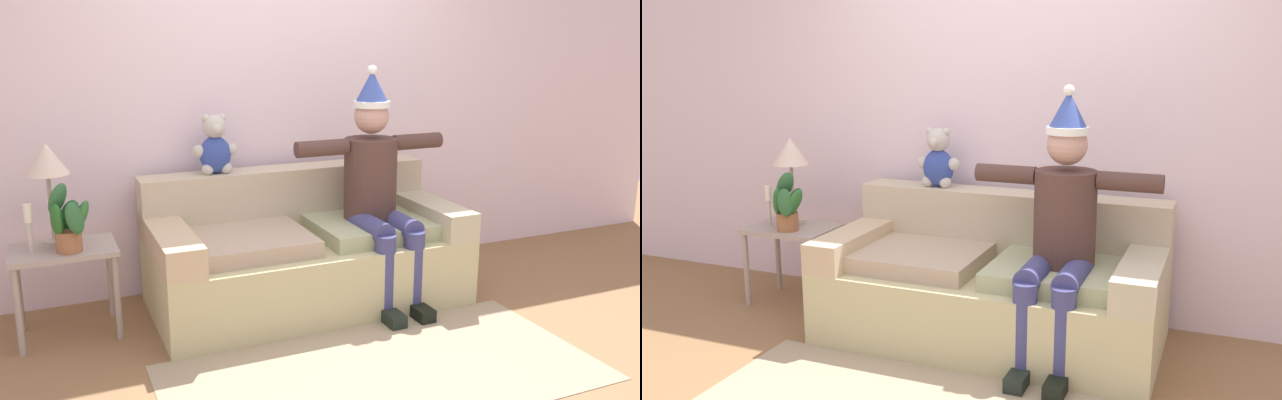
% 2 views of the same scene
% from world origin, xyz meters
% --- Properties ---
extents(ground_plane, '(10.00, 10.00, 0.00)m').
position_xyz_m(ground_plane, '(0.00, 0.00, 0.00)').
color(ground_plane, olive).
extents(back_wall, '(7.00, 0.10, 2.70)m').
position_xyz_m(back_wall, '(0.00, 1.55, 1.35)').
color(back_wall, silver).
rests_on(back_wall, ground_plane).
extents(couch, '(1.95, 0.95, 0.82)m').
position_xyz_m(couch, '(0.00, 1.00, 0.32)').
color(couch, '#C0B785').
rests_on(couch, ground_plane).
extents(person_seated, '(1.02, 0.77, 1.50)m').
position_xyz_m(person_seated, '(0.43, 0.83, 0.76)').
color(person_seated, '#4B322B').
rests_on(person_seated, ground_plane).
extents(teddy_bear, '(0.29, 0.17, 0.38)m').
position_xyz_m(teddy_bear, '(-0.48, 1.30, 0.99)').
color(teddy_bear, '#31469C').
rests_on(teddy_bear, couch).
extents(side_table, '(0.57, 0.40, 0.53)m').
position_xyz_m(side_table, '(-1.44, 1.04, 0.44)').
color(side_table, '#A8998F').
rests_on(side_table, ground_plane).
extents(table_lamp, '(0.24, 0.24, 0.59)m').
position_xyz_m(table_lamp, '(-1.48, 1.12, 0.99)').
color(table_lamp, '#B8AC95').
rests_on(table_lamp, side_table).
extents(potted_plant, '(0.27, 0.25, 0.40)m').
position_xyz_m(potted_plant, '(-1.40, 0.96, 0.69)').
color(potted_plant, '#99603B').
rests_on(potted_plant, side_table).
extents(candle_tall, '(0.04, 0.04, 0.27)m').
position_xyz_m(candle_tall, '(-1.60, 1.02, 0.70)').
color(candle_tall, beige).
rests_on(candle_tall, side_table).
extents(area_rug, '(2.23, 1.11, 0.01)m').
position_xyz_m(area_rug, '(0.00, -0.08, 0.00)').
color(area_rug, tan).
rests_on(area_rug, ground_plane).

